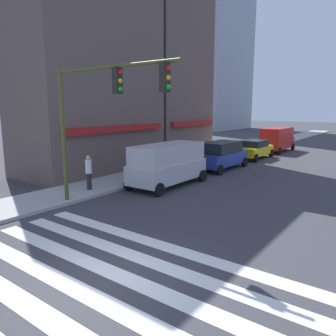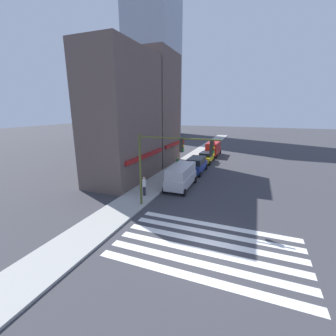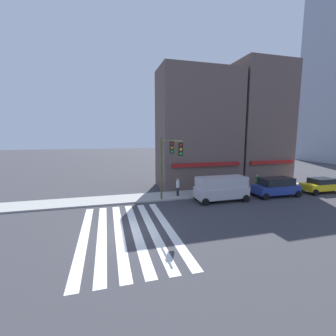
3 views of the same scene
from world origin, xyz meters
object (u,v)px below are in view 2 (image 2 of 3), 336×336
Objects in this scene: pedestrian_white_shirt at (144,186)px; van_red at (213,148)px; pedestrian_green_top at (177,164)px; van_silver at (181,176)px; suv_blue at (196,165)px; traffic_signal at (168,156)px; sedan_yellow at (206,157)px.

van_red is at bearing 95.20° from pedestrian_white_shirt.
van_silver is at bearing -34.83° from pedestrian_green_top.
van_silver is at bearing 179.55° from van_red.
van_red is at bearing -0.01° from suv_blue.
traffic_signal is 6.36m from van_silver.
pedestrian_white_shirt is (1.87, 3.06, -3.36)m from traffic_signal.
sedan_yellow is at bearing 179.55° from van_red.
van_silver is 2.84× the size of pedestrian_green_top.
van_red is at bearing -0.66° from van_silver.
traffic_signal is at bearing -173.47° from van_silver.
suv_blue is at bearing 87.96° from pedestrian_white_shirt.
sedan_yellow is at bearing 92.97° from pedestrian_white_shirt.
pedestrian_green_top reaches higher than sedan_yellow.
traffic_signal is 3.61× the size of pedestrian_green_top.
pedestrian_white_shirt is (-9.88, 2.37, 0.04)m from suv_blue.
van_red is 12.52m from pedestrian_green_top.
pedestrian_white_shirt and pedestrian_green_top have the same top height.
sedan_yellow is at bearing 2.23° from traffic_signal.
traffic_signal is 12.25m from suv_blue.
van_red is 2.83× the size of pedestrian_white_shirt.
van_red reaches higher than suv_blue.
van_red is at bearing 112.07° from pedestrian_green_top.
pedestrian_green_top is at bearing 160.84° from sedan_yellow.
suv_blue is at bearing 3.37° from traffic_signal.
pedestrian_white_shirt is (-3.61, 2.37, -0.21)m from van_silver.
pedestrian_white_shirt is at bearing 172.04° from sedan_yellow.
pedestrian_white_shirt is at bearing -57.30° from pedestrian_green_top.
van_silver reaches higher than pedestrian_white_shirt.
van_silver is (5.48, 0.69, -3.15)m from traffic_signal.
van_silver reaches higher than suv_blue.
suv_blue is 2.66× the size of pedestrian_white_shirt.
traffic_signal reaches higher than van_red.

